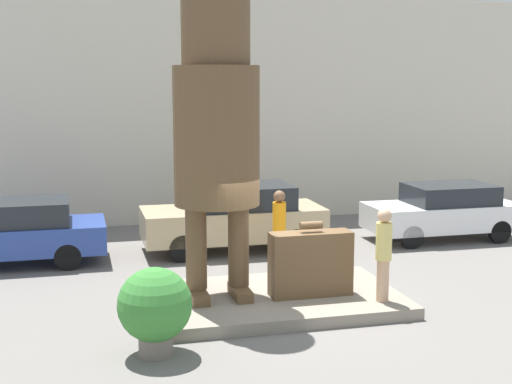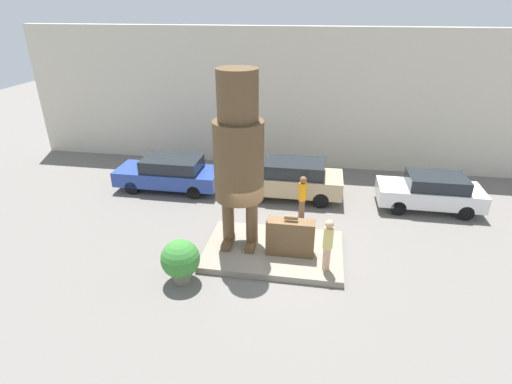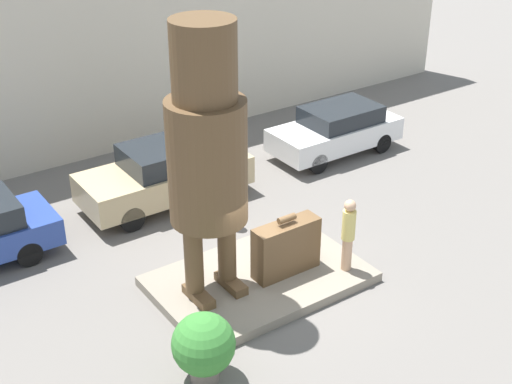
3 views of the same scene
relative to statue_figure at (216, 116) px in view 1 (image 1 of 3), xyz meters
name	(u,v)px [view 1 (image 1 of 3)]	position (x,y,z in m)	size (l,w,h in m)	color
ground_plane	(279,305)	(1.17, -0.10, -3.64)	(60.00, 60.00, 0.00)	slate
pedestal	(279,299)	(1.17, -0.10, -3.53)	(4.60, 3.01, 0.23)	gray
building_backdrop	(200,109)	(1.17, 8.49, -0.26)	(28.00, 0.60, 6.77)	beige
statue_figure	(216,116)	(0.00, 0.00, 0.00)	(1.58, 1.58, 5.84)	brown
giant_suitcase	(311,263)	(1.73, -0.32, -2.80)	(1.56, 0.49, 1.43)	brown
tourist	(384,251)	(2.91, -1.00, -2.46)	(0.30, 0.30, 1.75)	tan
parked_car_blue	(6,232)	(-4.14, 4.32, -2.85)	(4.63, 1.78, 1.51)	#284293
parked_car_tan	(235,216)	(1.33, 4.41, -2.77)	(4.52, 1.83, 1.67)	tan
parked_car_white	(444,211)	(7.07, 4.25, -2.86)	(4.09, 1.73, 1.49)	silver
planter_pot	(155,307)	(-1.41, -2.04, -2.85)	(1.17, 1.17, 1.42)	#70665B
worker_hivis	(279,226)	(1.94, 2.53, -2.66)	(0.31, 0.31, 1.80)	brown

